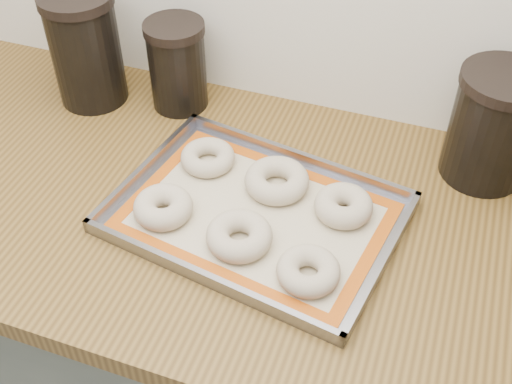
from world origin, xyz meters
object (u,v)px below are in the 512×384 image
at_px(bagel_back_right, 343,206).
at_px(canister_mid, 177,65).
at_px(bagel_front_left, 163,207).
at_px(baking_tray, 256,215).
at_px(bagel_back_left, 208,157).
at_px(canister_right, 493,126).
at_px(bagel_front_right, 308,271).
at_px(canister_left, 86,48).
at_px(bagel_back_mid, 277,180).
at_px(bagel_front_mid, 239,236).

distance_m(bagel_back_right, canister_mid, 0.44).
relative_size(bagel_front_left, canister_mid, 0.55).
xyz_separation_m(baking_tray, bagel_back_left, (-0.13, 0.10, 0.01)).
distance_m(bagel_back_left, canister_right, 0.50).
height_order(bagel_front_right, canister_left, canister_left).
relative_size(baking_tray, bagel_front_left, 5.11).
bearing_deg(canister_mid, bagel_back_mid, -34.32).
relative_size(bagel_back_left, canister_left, 0.43).
distance_m(bagel_front_right, bagel_back_right, 0.15).
height_order(bagel_front_right, bagel_back_right, bagel_back_right).
bearing_deg(bagel_back_mid, baking_tray, -98.71).
distance_m(baking_tray, canister_mid, 0.37).
relative_size(bagel_front_right, canister_mid, 0.54).
relative_size(bagel_back_left, canister_mid, 0.55).
bearing_deg(bagel_front_right, canister_left, 149.99).
bearing_deg(bagel_front_mid, bagel_back_mid, 83.63).
relative_size(bagel_front_right, bagel_back_left, 0.99).
relative_size(canister_mid, canister_right, 0.88).
bearing_deg(canister_right, canister_left, -178.05).
distance_m(baking_tray, bagel_back_right, 0.15).
height_order(bagel_front_mid, bagel_back_right, bagel_back_right).
bearing_deg(canister_mid, bagel_back_right, -27.67).
height_order(bagel_front_mid, bagel_back_left, bagel_front_mid).
height_order(bagel_front_mid, canister_mid, canister_mid).
distance_m(bagel_front_mid, bagel_back_left, 0.20).
xyz_separation_m(canister_mid, canister_right, (0.60, -0.01, 0.01)).
relative_size(baking_tray, canister_left, 2.23).
xyz_separation_m(bagel_front_mid, canister_left, (-0.43, 0.29, 0.09)).
height_order(bagel_back_mid, canister_left, canister_left).
bearing_deg(canister_right, bagel_back_left, -162.29).
bearing_deg(baking_tray, bagel_front_mid, -93.71).
height_order(bagel_front_left, canister_right, canister_right).
xyz_separation_m(bagel_back_left, bagel_back_mid, (0.14, -0.02, 0.00)).
bearing_deg(bagel_back_right, canister_mid, 152.33).
height_order(bagel_back_left, bagel_back_mid, bagel_back_mid).
distance_m(baking_tray, canister_left, 0.49).
bearing_deg(bagel_front_mid, canister_mid, 127.56).
distance_m(canister_left, canister_mid, 0.18).
bearing_deg(bagel_back_mid, bagel_front_left, -141.56).
distance_m(bagel_front_right, canister_mid, 0.52).
relative_size(baking_tray, canister_mid, 2.82).
bearing_deg(canister_right, bagel_front_left, -148.93).
bearing_deg(canister_left, bagel_back_mid, -17.89).
bearing_deg(baking_tray, bagel_back_mid, 81.29).
height_order(baking_tray, bagel_front_left, bagel_front_left).
bearing_deg(baking_tray, canister_mid, 134.66).
relative_size(canister_left, canister_right, 1.11).
relative_size(bagel_back_left, bagel_back_right, 1.00).
height_order(bagel_front_right, canister_right, canister_right).
bearing_deg(canister_right, bagel_front_right, -123.06).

